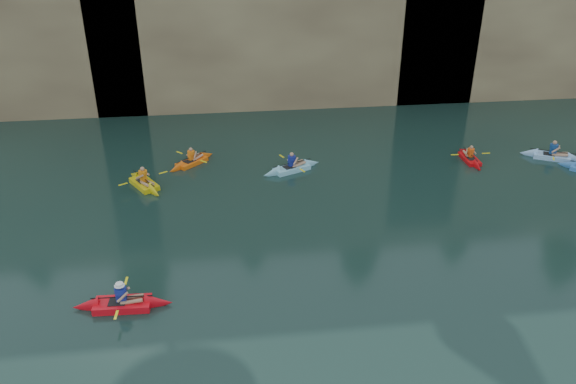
{
  "coord_description": "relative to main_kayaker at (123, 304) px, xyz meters",
  "views": [
    {
      "loc": [
        -2.46,
        -12.75,
        11.71
      ],
      "look_at": [
        -0.35,
        4.13,
        3.0
      ],
      "focal_mm": 35.0,
      "sensor_mm": 36.0,
      "label": 1
    }
  ],
  "objects": [
    {
      "name": "kayaker_red_far",
      "position": [
        16.09,
        9.91,
        -0.03
      ],
      "size": [
        2.08,
        2.83,
        1.03
      ],
      "rotation": [
        0.0,
        0.0,
        1.55
      ],
      "color": "red",
      "rests_on": "ground"
    },
    {
      "name": "sea_cave_center",
      "position": [
        2.0,
        19.56,
        1.44
      ],
      "size": [
        3.5,
        1.0,
        3.2
      ],
      "primitive_type": "cube",
      "color": "black",
      "rests_on": "ground"
    },
    {
      "name": "kayaker_orange",
      "position": [
        1.92,
        11.26,
        -0.02
      ],
      "size": [
        2.57,
        2.51,
        1.11
      ],
      "rotation": [
        0.0,
        0.0,
        0.77
      ],
      "color": "orange",
      "rests_on": "ground"
    },
    {
      "name": "sea_cave_east",
      "position": [
        16.0,
        19.56,
        2.09
      ],
      "size": [
        5.0,
        1.0,
        4.5
      ],
      "primitive_type": "cube",
      "color": "black",
      "rests_on": "ground"
    },
    {
      "name": "ground",
      "position": [
        6.0,
        -2.39,
        -0.16
      ],
      "size": [
        160.0,
        160.0,
        0.0
      ],
      "primitive_type": "plane",
      "color": "black",
      "rests_on": "ground"
    },
    {
      "name": "main_kayaker",
      "position": [
        0.0,
        0.0,
        0.0
      ],
      "size": [
        3.24,
        2.2,
        1.19
      ],
      "rotation": [
        0.0,
        0.0,
        -0.04
      ],
      "color": "red",
      "rests_on": "ground"
    },
    {
      "name": "kayaker_ltblue_near",
      "position": [
        20.41,
        9.63,
        -0.01
      ],
      "size": [
        3.11,
        2.18,
        1.24
      ],
      "rotation": [
        0.0,
        0.0,
        -0.49
      ],
      "color": "#98CCFF",
      "rests_on": "ground"
    },
    {
      "name": "kayaker_ltblue_mid",
      "position": [
        6.85,
        9.84,
        -0.01
      ],
      "size": [
        3.21,
        2.22,
        1.21
      ],
      "rotation": [
        0.0,
        0.0,
        0.41
      ],
      "color": "#8CD7EB",
      "rests_on": "ground"
    },
    {
      "name": "cliff_slab_center",
      "position": [
        8.0,
        20.21,
        5.54
      ],
      "size": [
        24.0,
        2.4,
        11.4
      ],
      "primitive_type": "cube",
      "color": "tan",
      "rests_on": "ground"
    },
    {
      "name": "kayaker_yellow",
      "position": [
        -0.21,
        8.97,
        -0.01
      ],
      "size": [
        2.2,
        2.97,
        1.24
      ],
      "rotation": [
        0.0,
        0.0,
        -1.03
      ],
      "color": "gold",
      "rests_on": "ground"
    }
  ]
}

